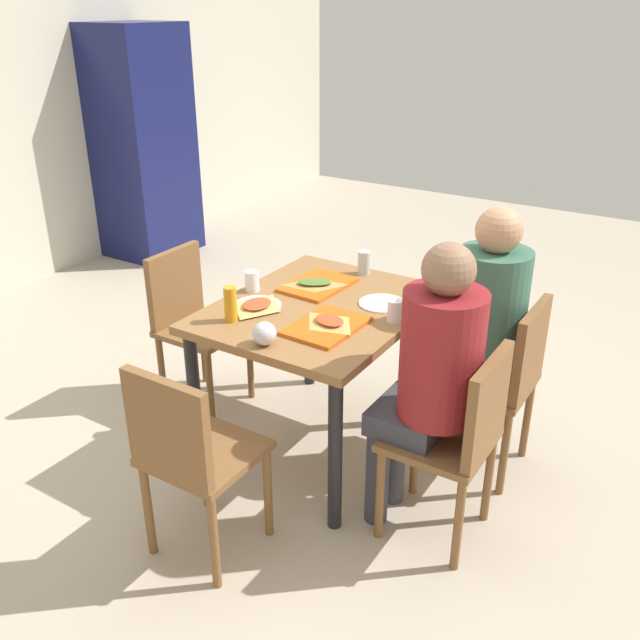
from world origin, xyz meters
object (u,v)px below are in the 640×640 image
(person_in_red, at_px, (431,369))
(foil_bundle, at_px, (264,334))
(main_table, at_px, (320,325))
(chair_left_end, at_px, (189,451))
(tray_red_far, at_px, (318,285))
(paper_plate_center, at_px, (257,305))
(chair_near_right, at_px, (505,375))
(pizza_slice_b, at_px, (315,283))
(condiment_bottle, at_px, (230,304))
(soda_can, at_px, (364,263))
(person_in_brown_jacket, at_px, (481,319))
(chair_near_left, at_px, (460,433))
(plastic_cup_a, at_px, (252,281))
(chair_far_side, at_px, (191,316))
(drink_fridge, at_px, (143,144))
(tray_red_near, at_px, (327,326))
(pizza_slice_c, at_px, (257,305))
(paper_plate_near_edge, at_px, (382,303))
(pizza_slice_a, at_px, (329,322))

(person_in_red, bearing_deg, foil_bundle, 106.13)
(main_table, distance_m, person_in_red, 0.74)
(main_table, height_order, chair_left_end, chair_left_end)
(tray_red_far, bearing_deg, paper_plate_center, 162.82)
(chair_near_right, height_order, pizza_slice_b, chair_near_right)
(paper_plate_center, xyz_separation_m, condiment_bottle, (-0.19, 0.00, 0.08))
(soda_can, height_order, foil_bundle, soda_can)
(chair_left_end, bearing_deg, person_in_brown_jacket, -29.56)
(chair_near_left, height_order, condiment_bottle, condiment_bottle)
(tray_red_far, xyz_separation_m, plastic_cup_a, (-0.22, 0.24, 0.04))
(chair_far_side, height_order, drink_fridge, drink_fridge)
(person_in_brown_jacket, bearing_deg, chair_far_side, 100.27)
(tray_red_near, relative_size, tray_red_far, 1.00)
(chair_near_left, xyz_separation_m, chair_left_end, (-0.66, 0.82, 0.00))
(pizza_slice_b, height_order, pizza_slice_c, pizza_slice_b)
(person_in_brown_jacket, relative_size, pizza_slice_c, 5.17)
(person_in_red, xyz_separation_m, pizza_slice_b, (0.44, 0.81, 0.04))
(main_table, distance_m, foil_bundle, 0.49)
(plastic_cup_a, bearing_deg, chair_near_right, -75.91)
(chair_near_left, relative_size, soda_can, 7.09)
(person_in_red, bearing_deg, pizza_slice_b, 61.82)
(condiment_bottle, bearing_deg, paper_plate_near_edge, -42.94)
(chair_near_left, relative_size, condiment_bottle, 5.41)
(paper_plate_center, distance_m, pizza_slice_a, 0.40)
(main_table, relative_size, pizza_slice_b, 3.97)
(soda_can, bearing_deg, person_in_brown_jacket, -105.17)
(chair_near_left, xyz_separation_m, tray_red_far, (0.46, 0.95, 0.26))
(tray_red_near, height_order, paper_plate_center, tray_red_near)
(chair_left_end, height_order, paper_plate_near_edge, chair_left_end)
(chair_near_left, distance_m, pizza_slice_c, 1.08)
(condiment_bottle, relative_size, drink_fridge, 0.08)
(main_table, bearing_deg, person_in_brown_jacket, -68.20)
(chair_far_side, xyz_separation_m, plastic_cup_a, (-0.03, -0.45, 0.31))
(person_in_red, xyz_separation_m, soda_can, (0.73, 0.70, 0.07))
(tray_red_far, xyz_separation_m, pizza_slice_c, (-0.38, 0.09, 0.01))
(chair_far_side, relative_size, soda_can, 7.09)
(pizza_slice_a, height_order, pizza_slice_b, same)
(chair_left_end, height_order, pizza_slice_a, chair_left_end)
(person_in_red, bearing_deg, drink_fridge, 60.49)
(paper_plate_center, relative_size, condiment_bottle, 1.38)
(chair_near_right, relative_size, plastic_cup_a, 8.65)
(person_in_red, height_order, foil_bundle, person_in_red)
(chair_near_left, xyz_separation_m, person_in_red, (-0.00, 0.14, 0.25))
(chair_left_end, relative_size, person_in_brown_jacket, 0.68)
(chair_near_right, bearing_deg, chair_far_side, 99.41)
(chair_left_end, height_order, pizza_slice_b, chair_left_end)
(tray_red_far, relative_size, plastic_cup_a, 3.60)
(chair_near_left, xyz_separation_m, chair_far_side, (0.27, 1.64, 0.00))
(tray_red_far, bearing_deg, foil_bundle, -166.81)
(chair_near_right, relative_size, tray_red_near, 2.40)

